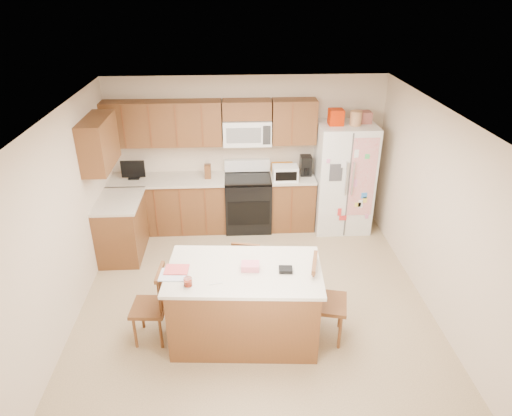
{
  "coord_description": "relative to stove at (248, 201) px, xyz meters",
  "views": [
    {
      "loc": [
        -0.24,
        -4.97,
        3.82
      ],
      "look_at": [
        0.05,
        0.35,
        1.15
      ],
      "focal_mm": 32.0,
      "sensor_mm": 36.0,
      "label": 1
    }
  ],
  "objects": [
    {
      "name": "ground",
      "position": [
        0.0,
        -1.94,
        -0.47
      ],
      "size": [
        4.5,
        4.5,
        0.0
      ],
      "primitive_type": "plane",
      "color": "#866E50",
      "rests_on": "ground"
    },
    {
      "name": "room_shell",
      "position": [
        0.0,
        -1.94,
        0.97
      ],
      "size": [
        4.6,
        4.6,
        2.52
      ],
      "color": "beige",
      "rests_on": "ground"
    },
    {
      "name": "cabinetry",
      "position": [
        -0.98,
        -0.15,
        0.44
      ],
      "size": [
        3.36,
        1.56,
        2.15
      ],
      "color": "brown",
      "rests_on": "ground"
    },
    {
      "name": "stove",
      "position": [
        0.0,
        0.0,
        0.0
      ],
      "size": [
        0.76,
        0.65,
        1.13
      ],
      "color": "black",
      "rests_on": "ground"
    },
    {
      "name": "refrigerator",
      "position": [
        1.57,
        -0.06,
        0.45
      ],
      "size": [
        0.9,
        0.79,
        2.04
      ],
      "color": "white",
      "rests_on": "ground"
    },
    {
      "name": "island",
      "position": [
        -0.14,
        -2.69,
        0.0
      ],
      "size": [
        1.83,
        1.12,
        1.03
      ],
      "color": "brown",
      "rests_on": "ground"
    },
    {
      "name": "windsor_chair_left",
      "position": [
        -1.22,
        -2.67,
        -0.02
      ],
      "size": [
        0.42,
        0.44,
        0.96
      ],
      "color": "brown",
      "rests_on": "ground"
    },
    {
      "name": "windsor_chair_back",
      "position": [
        -0.08,
        -1.92,
        -0.06
      ],
      "size": [
        0.45,
        0.44,
        0.88
      ],
      "color": "brown",
      "rests_on": "ground"
    },
    {
      "name": "windsor_chair_right",
      "position": [
        0.79,
        -2.75,
        0.02
      ],
      "size": [
        0.52,
        0.54,
        1.04
      ],
      "color": "brown",
      "rests_on": "ground"
    }
  ]
}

